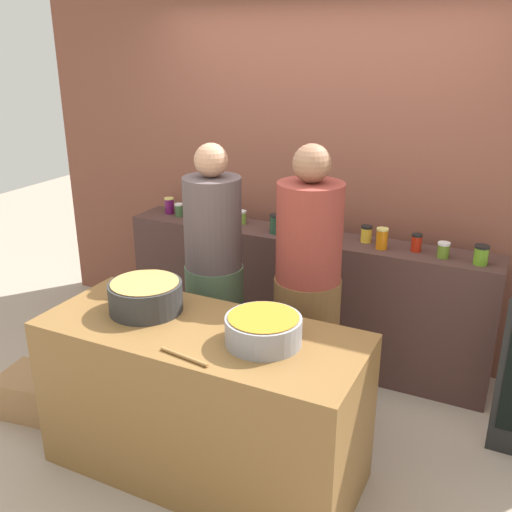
{
  "coord_description": "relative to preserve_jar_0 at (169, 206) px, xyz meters",
  "views": [
    {
      "loc": [
        1.41,
        -2.53,
        2.25
      ],
      "look_at": [
        0.0,
        0.35,
        1.05
      ],
      "focal_mm": 40.65,
      "sensor_mm": 36.0,
      "label": 1
    }
  ],
  "objects": [
    {
      "name": "preserve_jar_13",
      "position": [
        2.33,
        -0.09,
        -0.0
      ],
      "size": [
        0.09,
        0.09,
        0.12
      ],
      "color": "#5D9320",
      "rests_on": "display_shelf"
    },
    {
      "name": "preserve_jar_5",
      "position": [
        0.63,
        0.01,
        -0.01
      ],
      "size": [
        0.08,
        0.08,
        0.1
      ],
      "color": "olive",
      "rests_on": "display_shelf"
    },
    {
      "name": "storefront_wall",
      "position": [
        1.14,
        0.32,
        0.48
      ],
      "size": [
        4.8,
        0.12,
        3.0
      ],
      "primitive_type": "cube",
      "color": "brown",
      "rests_on": "ground"
    },
    {
      "name": "cook_in_cap",
      "position": [
        1.45,
        -0.72,
        -0.25
      ],
      "size": [
        0.4,
        0.4,
        1.73
      ],
      "color": "brown",
      "rests_on": "ground"
    },
    {
      "name": "preserve_jar_6",
      "position": [
        0.96,
        -0.08,
        0.0
      ],
      "size": [
        0.09,
        0.09,
        0.14
      ],
      "color": "#244832",
      "rests_on": "display_shelf"
    },
    {
      "name": "preserve_jar_1",
      "position": [
        0.11,
        -0.03,
        -0.01
      ],
      "size": [
        0.07,
        0.07,
        0.1
      ],
      "color": "#37542F",
      "rests_on": "display_shelf"
    },
    {
      "name": "preserve_jar_9",
      "position": [
        1.59,
        0.01,
        -0.01
      ],
      "size": [
        0.08,
        0.08,
        0.11
      ],
      "color": "gold",
      "rests_on": "display_shelf"
    },
    {
      "name": "bread_crate",
      "position": [
        -0.1,
        -1.43,
        -0.9
      ],
      "size": [
        0.49,
        0.42,
        0.26
      ],
      "primitive_type": "cube",
      "rotation": [
        0.0,
        0.0,
        0.15
      ],
      "color": "#9B7048",
      "rests_on": "ground"
    },
    {
      "name": "ground",
      "position": [
        1.14,
        -1.13,
        -1.02
      ],
      "size": [
        12.0,
        12.0,
        0.0
      ],
      "primitive_type": "plane",
      "color": "tan"
    },
    {
      "name": "wooden_spoon",
      "position": [
        1.23,
        -1.71,
        -0.14
      ],
      "size": [
        0.28,
        0.06,
        0.02
      ],
      "primitive_type": "cylinder",
      "rotation": [
        1.57,
        0.0,
        1.43
      ],
      "color": "#9E703D",
      "rests_on": "prep_table"
    },
    {
      "name": "display_shelf",
      "position": [
        1.14,
        -0.03,
        -0.54
      ],
      "size": [
        2.7,
        0.36,
        0.96
      ],
      "primitive_type": "cube",
      "color": "#472E2A",
      "rests_on": "ground"
    },
    {
      "name": "preserve_jar_7",
      "position": [
        1.22,
        -0.06,
        -0.0
      ],
      "size": [
        0.07,
        0.07,
        0.12
      ],
      "color": "orange",
      "rests_on": "display_shelf"
    },
    {
      "name": "cooking_pot_left",
      "position": [
        0.77,
        -1.37,
        -0.07
      ],
      "size": [
        0.4,
        0.4,
        0.17
      ],
      "color": "#2D2D2D",
      "rests_on": "prep_table"
    },
    {
      "name": "preserve_jar_3",
      "position": [
        0.35,
        0.02,
        -0.01
      ],
      "size": [
        0.08,
        0.08,
        0.11
      ],
      "color": "#9B330E",
      "rests_on": "display_shelf"
    },
    {
      "name": "preserve_jar_2",
      "position": [
        0.22,
        -0.01,
        0.01
      ],
      "size": [
        0.08,
        0.08,
        0.14
      ],
      "color": "olive",
      "rests_on": "display_shelf"
    },
    {
      "name": "preserve_jar_4",
      "position": [
        0.51,
        -0.07,
        -0.01
      ],
      "size": [
        0.07,
        0.07,
        0.1
      ],
      "color": "#30492E",
      "rests_on": "display_shelf"
    },
    {
      "name": "preserve_jar_11",
      "position": [
        1.93,
        -0.02,
        -0.01
      ],
      "size": [
        0.07,
        0.07,
        0.12
      ],
      "color": "#B01F0E",
      "rests_on": "display_shelf"
    },
    {
      "name": "preserve_jar_10",
      "position": [
        1.72,
        -0.07,
        0.01
      ],
      "size": [
        0.08,
        0.08,
        0.14
      ],
      "color": "orange",
      "rests_on": "display_shelf"
    },
    {
      "name": "prep_table",
      "position": [
        1.14,
        -1.43,
        -0.59
      ],
      "size": [
        1.7,
        0.7,
        0.87
      ],
      "primitive_type": "cube",
      "color": "brown",
      "rests_on": "ground"
    },
    {
      "name": "preserve_jar_0",
      "position": [
        0.0,
        0.0,
        0.0
      ],
      "size": [
        0.07,
        0.07,
        0.13
      ],
      "color": "#5B124A",
      "rests_on": "display_shelf"
    },
    {
      "name": "cooking_pot_center",
      "position": [
        1.49,
        -1.42,
        -0.08
      ],
      "size": [
        0.37,
        0.37,
        0.14
      ],
      "color": "gray",
      "rests_on": "prep_table"
    },
    {
      "name": "preserve_jar_8",
      "position": [
        1.32,
        -0.01,
        0.01
      ],
      "size": [
        0.07,
        0.07,
        0.14
      ],
      "color": "#255536",
      "rests_on": "display_shelf"
    },
    {
      "name": "cook_with_tongs",
      "position": [
        0.83,
        -0.75,
        -0.26
      ],
      "size": [
        0.37,
        0.37,
        1.69
      ],
      "color": "#496348",
      "rests_on": "ground"
    },
    {
      "name": "preserve_jar_12",
      "position": [
        2.11,
        -0.07,
        -0.01
      ],
      "size": [
        0.08,
        0.08,
        0.1
      ],
      "color": "olive",
      "rests_on": "display_shelf"
    }
  ]
}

